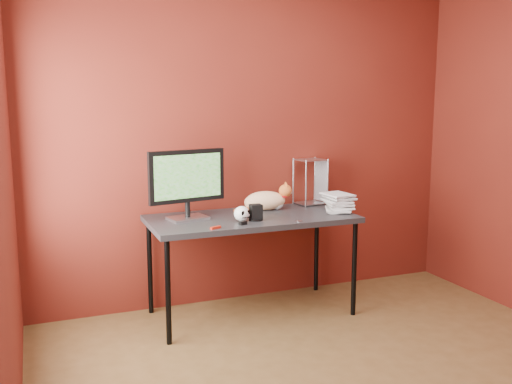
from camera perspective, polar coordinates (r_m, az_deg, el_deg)
name	(u,v)px	position (r m, az deg, el deg)	size (l,w,h in m)	color
room	(378,131)	(2.94, 12.08, 6.03)	(3.52, 3.52, 2.61)	#53391C
desk	(251,223)	(4.19, -0.46, -3.11)	(1.50, 0.70, 0.75)	black
monitor	(187,181)	(4.04, -6.91, 1.10)	(0.57, 0.23, 0.50)	#ABABB0
cat	(266,200)	(4.40, 0.99, -0.83)	(0.46, 0.24, 0.22)	orange
skull_mug	(242,214)	(3.99, -1.42, -2.18)	(0.11, 0.12, 0.11)	white
speaker	(256,213)	(4.03, -0.02, -2.11)	(0.10, 0.10, 0.11)	black
book_stack	(329,114)	(4.32, 7.26, 7.71)	(0.27, 0.30, 1.47)	beige
wire_rack	(310,181)	(4.64, 5.47, 1.06)	(0.24, 0.21, 0.37)	#ABABB0
pocket_knife	(216,228)	(3.79, -4.06, -3.57)	(0.08, 0.02, 0.02)	#B31D0D
black_gadget	(243,223)	(3.90, -1.32, -3.10)	(0.05, 0.03, 0.03)	black
washer	(299,221)	(4.01, 4.33, -2.92)	(0.04, 0.04, 0.00)	#ABABB0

